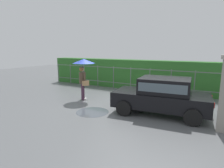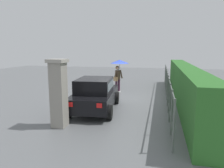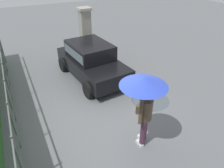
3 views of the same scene
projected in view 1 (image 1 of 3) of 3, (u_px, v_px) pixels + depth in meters
The scene contains 6 objects.
ground_plane at pixel (112, 102), 9.35m from camera, with size 40.00×40.00×0.00m, color slate.
car at pixel (162, 94), 7.54m from camera, with size 3.86×2.15×1.48m.
pedestrian at pixel (83, 68), 9.60m from camera, with size 1.15×1.15×2.10m.
fence_section at pixel (131, 78), 11.65m from camera, with size 12.24×0.05×1.50m.
hedge_row at pixel (136, 74), 12.38m from camera, with size 13.19×0.90×1.90m, color #2D6B28.
puddle_near at pixel (92, 112), 7.88m from camera, with size 1.37×1.37×0.00m, color #4C545B.
Camera 1 is at (4.41, -7.88, 2.59)m, focal length 30.22 mm.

